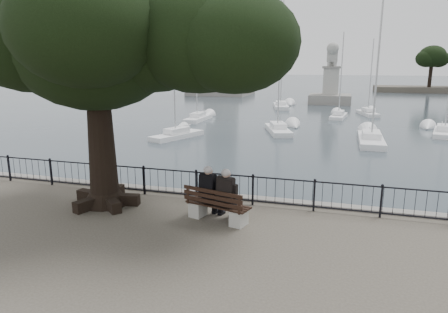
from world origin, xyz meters
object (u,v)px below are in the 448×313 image
at_px(bench, 217,209).
at_px(tree, 119,32).
at_px(lighthouse, 221,18).
at_px(person_right, 229,197).
at_px(lion_monument, 331,88).
at_px(person_left, 211,194).

xyz_separation_m(bench, tree, (-3.26, 0.49, 5.19)).
distance_m(bench, lighthouse, 65.01).
relative_size(person_right, lion_monument, 0.19).
relative_size(person_right, lighthouse, 0.05).
xyz_separation_m(lighthouse, lion_monument, (20.00, -12.06, -11.45)).
bearing_deg(lion_monument, bench, -92.02).
distance_m(person_right, tree, 6.02).
bearing_deg(person_left, bench, -37.38).
distance_m(person_left, tree, 5.67).
xyz_separation_m(person_left, person_right, (0.60, -0.16, 0.00)).
relative_size(lighthouse, lion_monument, 3.74).
xyz_separation_m(bench, lighthouse, (-18.27, 61.18, 12.23)).
xyz_separation_m(person_left, tree, (-3.02, 0.30, 4.79)).
height_order(person_left, lion_monument, lion_monument).
relative_size(bench, lighthouse, 0.07).
relative_size(person_left, tree, 0.16).
xyz_separation_m(bench, person_right, (0.36, 0.02, 0.40)).
distance_m(bench, person_left, 0.50).
bearing_deg(bench, person_right, 3.88).
bearing_deg(lighthouse, bench, -73.37).
distance_m(bench, tree, 6.15).
bearing_deg(bench, lighthouse, 106.63).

